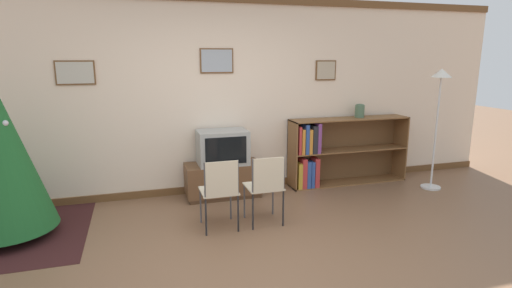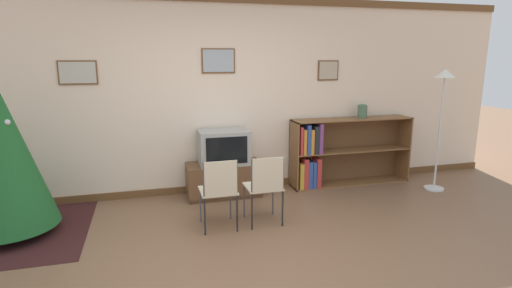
{
  "view_description": "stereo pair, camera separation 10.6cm",
  "coord_description": "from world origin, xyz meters",
  "px_view_note": "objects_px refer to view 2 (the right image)",
  "views": [
    {
      "loc": [
        -1.0,
        -3.18,
        1.9
      ],
      "look_at": [
        0.33,
        1.24,
        0.88
      ],
      "focal_mm": 28.0,
      "sensor_mm": 36.0,
      "label": 1
    },
    {
      "loc": [
        -0.9,
        -3.21,
        1.9
      ],
      "look_at": [
        0.33,
        1.24,
        0.88
      ],
      "focal_mm": 28.0,
      "sensor_mm": 36.0,
      "label": 2
    }
  ],
  "objects_px": {
    "christmas_tree": "(1,152)",
    "folding_chair_right": "(265,186)",
    "folding_chair_left": "(219,190)",
    "bookshelf": "(331,153)",
    "vase": "(362,111)",
    "tv_console": "(224,180)",
    "standing_lamp": "(443,98)",
    "television": "(224,147)"
  },
  "relations": [
    {
      "from": "christmas_tree",
      "to": "folding_chair_right",
      "type": "distance_m",
      "value": 2.82
    },
    {
      "from": "folding_chair_left",
      "to": "bookshelf",
      "type": "relative_size",
      "value": 0.44
    },
    {
      "from": "folding_chair_right",
      "to": "bookshelf",
      "type": "bearing_deg",
      "value": 40.04
    },
    {
      "from": "christmas_tree",
      "to": "vase",
      "type": "height_order",
      "value": "christmas_tree"
    },
    {
      "from": "television",
      "to": "folding_chair_left",
      "type": "height_order",
      "value": "television"
    },
    {
      "from": "television",
      "to": "standing_lamp",
      "type": "bearing_deg",
      "value": -10.15
    },
    {
      "from": "vase",
      "to": "standing_lamp",
      "type": "relative_size",
      "value": 0.11
    },
    {
      "from": "tv_console",
      "to": "standing_lamp",
      "type": "relative_size",
      "value": 0.59
    },
    {
      "from": "television",
      "to": "bookshelf",
      "type": "relative_size",
      "value": 0.36
    },
    {
      "from": "folding_chair_left",
      "to": "vase",
      "type": "relative_size",
      "value": 4.13
    },
    {
      "from": "tv_console",
      "to": "christmas_tree",
      "type": "bearing_deg",
      "value": -166.25
    },
    {
      "from": "bookshelf",
      "to": "standing_lamp",
      "type": "xyz_separation_m",
      "value": [
        1.37,
        -0.61,
        0.84
      ]
    },
    {
      "from": "television",
      "to": "vase",
      "type": "bearing_deg",
      "value": 2.33
    },
    {
      "from": "bookshelf",
      "to": "vase",
      "type": "relative_size",
      "value": 9.31
    },
    {
      "from": "christmas_tree",
      "to": "television",
      "type": "height_order",
      "value": "christmas_tree"
    },
    {
      "from": "christmas_tree",
      "to": "bookshelf",
      "type": "distance_m",
      "value": 4.19
    },
    {
      "from": "christmas_tree",
      "to": "folding_chair_left",
      "type": "height_order",
      "value": "christmas_tree"
    },
    {
      "from": "tv_console",
      "to": "television",
      "type": "bearing_deg",
      "value": -90.0
    },
    {
      "from": "folding_chair_right",
      "to": "standing_lamp",
      "type": "xyz_separation_m",
      "value": [
        2.75,
        0.55,
        0.86
      ]
    },
    {
      "from": "folding_chair_right",
      "to": "vase",
      "type": "height_order",
      "value": "vase"
    },
    {
      "from": "christmas_tree",
      "to": "folding_chair_right",
      "type": "relative_size",
      "value": 2.25
    },
    {
      "from": "television",
      "to": "standing_lamp",
      "type": "distance_m",
      "value": 3.12
    },
    {
      "from": "standing_lamp",
      "to": "bookshelf",
      "type": "bearing_deg",
      "value": 156.14
    },
    {
      "from": "tv_console",
      "to": "folding_chair_right",
      "type": "bearing_deg",
      "value": -76.44
    },
    {
      "from": "tv_console",
      "to": "vase",
      "type": "distance_m",
      "value": 2.3
    },
    {
      "from": "folding_chair_right",
      "to": "television",
      "type": "bearing_deg",
      "value": 103.6
    },
    {
      "from": "tv_console",
      "to": "vase",
      "type": "relative_size",
      "value": 5.15
    },
    {
      "from": "christmas_tree",
      "to": "vase",
      "type": "distance_m",
      "value": 4.66
    },
    {
      "from": "folding_chair_left",
      "to": "bookshelf",
      "type": "bearing_deg",
      "value": 31.3
    },
    {
      "from": "folding_chair_right",
      "to": "standing_lamp",
      "type": "height_order",
      "value": "standing_lamp"
    },
    {
      "from": "christmas_tree",
      "to": "folding_chair_left",
      "type": "bearing_deg",
      "value": -12.31
    },
    {
      "from": "christmas_tree",
      "to": "standing_lamp",
      "type": "height_order",
      "value": "christmas_tree"
    },
    {
      "from": "tv_console",
      "to": "standing_lamp",
      "type": "xyz_separation_m",
      "value": [
        3.01,
        -0.54,
        1.1
      ]
    },
    {
      "from": "folding_chair_left",
      "to": "standing_lamp",
      "type": "xyz_separation_m",
      "value": [
        3.27,
        0.55,
        0.86
      ]
    },
    {
      "from": "television",
      "to": "folding_chair_left",
      "type": "relative_size",
      "value": 0.82
    },
    {
      "from": "bookshelf",
      "to": "vase",
      "type": "bearing_deg",
      "value": 2.12
    },
    {
      "from": "television",
      "to": "bookshelf",
      "type": "xyz_separation_m",
      "value": [
        1.64,
        0.07,
        -0.2
      ]
    },
    {
      "from": "tv_console",
      "to": "standing_lamp",
      "type": "height_order",
      "value": "standing_lamp"
    },
    {
      "from": "christmas_tree",
      "to": "bookshelf",
      "type": "bearing_deg",
      "value": 9.28
    },
    {
      "from": "tv_console",
      "to": "vase",
      "type": "height_order",
      "value": "vase"
    },
    {
      "from": "folding_chair_right",
      "to": "bookshelf",
      "type": "height_order",
      "value": "bookshelf"
    },
    {
      "from": "christmas_tree",
      "to": "folding_chair_right",
      "type": "bearing_deg",
      "value": -10.0
    }
  ]
}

